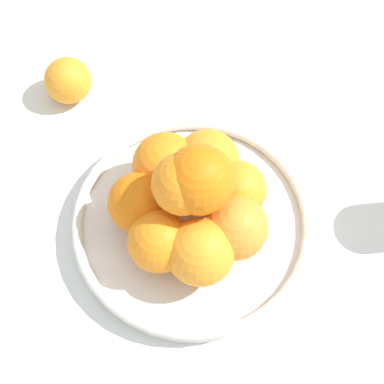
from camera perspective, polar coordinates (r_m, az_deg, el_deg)
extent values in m
plane|color=silver|center=(0.82, 0.00, -3.40)|extent=(4.00, 4.00, 0.00)
cylinder|color=silver|center=(0.81, 0.00, -3.10)|extent=(0.29, 0.29, 0.02)
torus|color=silver|center=(0.79, 0.00, -2.60)|extent=(0.30, 0.30, 0.01)
sphere|color=orange|center=(0.77, 4.03, 0.19)|extent=(0.07, 0.07, 0.07)
sphere|color=orange|center=(0.78, 1.39, 2.78)|extent=(0.08, 0.08, 0.08)
sphere|color=orange|center=(0.78, -2.38, 2.38)|extent=(0.08, 0.08, 0.08)
sphere|color=orange|center=(0.76, -4.79, -0.97)|extent=(0.07, 0.07, 0.07)
sphere|color=orange|center=(0.74, -2.94, -4.41)|extent=(0.07, 0.07, 0.07)
sphere|color=orange|center=(0.73, 0.73, -5.34)|extent=(0.08, 0.08, 0.08)
sphere|color=orange|center=(0.74, 3.85, -3.17)|extent=(0.08, 0.08, 0.08)
sphere|color=orange|center=(0.70, -0.82, 0.70)|extent=(0.07, 0.07, 0.07)
sphere|color=orange|center=(0.70, 0.65, 1.09)|extent=(0.08, 0.08, 0.08)
sphere|color=orange|center=(0.92, -10.98, 9.70)|extent=(0.07, 0.07, 0.07)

